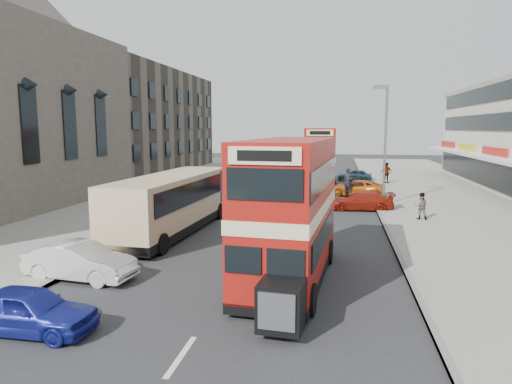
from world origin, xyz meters
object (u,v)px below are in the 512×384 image
Objects in this scene: coach at (172,201)px; bus_second at (320,158)px; street_lamp at (384,136)px; car_left_near at (28,310)px; car_left_front at (80,261)px; car_right_a at (361,201)px; pedestrian_near at (421,206)px; cyclist at (348,187)px; bus_main at (290,210)px; car_right_b at (355,188)px; car_right_c at (355,175)px; pedestrian_far at (386,173)px.

bus_second is at bearing 73.65° from coach.
car_left_near is at bearing -116.83° from street_lamp.
car_left_front is 18.87m from car_right_a.
cyclist is (-3.94, 8.34, -0.08)m from pedestrian_near.
bus_second is at bearing -85.56° from bus_main.
street_lamp reaches higher than car_left_front.
pedestrian_near reaches higher than car_right_b.
car_left_front is 1.76× the size of cyclist.
car_left_front reaches higher than car_right_c.
car_right_b is (-0.15, 6.33, 0.02)m from car_right_a.
car_right_c is (-1.32, 15.16, -4.20)m from street_lamp.
street_lamp reaches higher than bus_main.
street_lamp is 17.02m from bus_main.
car_right_a is 6.33m from car_right_b.
coach reaches higher than car_left_front.
cyclist is (-2.21, 3.57, -3.94)m from street_lamp.
car_right_b is 2.34× the size of pedestrian_far.
pedestrian_near is at bearing -113.61° from pedestrian_far.
cyclist is at bearing 59.04° from coach.
car_right_b is 2.91× the size of pedestrian_near.
car_right_c is at bearing -77.29° from pedestrian_near.
pedestrian_far is at bearing 52.51° from car_right_c.
car_right_b is at bearing 179.23° from car_right_a.
pedestrian_near is 0.68× the size of cyclist.
car_left_near is 27.77m from car_right_b.
pedestrian_near is (12.60, 16.72, 0.31)m from car_left_near.
car_left_front is 32.93m from pedestrian_far.
car_right_b is at bearing -93.61° from bus_main.
street_lamp is 6.38m from pedestrian_near.
bus_main is 4.59× the size of pedestrian_far.
pedestrian_far reaches higher than car_right_b.
bus_main is 13.18m from pedestrian_near.
car_right_c is (3.26, 31.40, -1.94)m from bus_main.
car_right_b is (9.67, 14.57, -1.00)m from coach.
coach is 5.45× the size of pedestrian_far.
bus_main reaches higher than pedestrian_near.
car_right_a is (-1.47, -1.64, -4.18)m from street_lamp.
bus_second is 11.46m from car_right_a.
car_left_front is 2.08× the size of pedestrian_far.
bus_main reaches higher than car_left_front.
cyclist is at bearing -18.31° from car_left_near.
street_lamp is at bearing -54.76° from cyclist.
car_right_b is at bearing -66.53° from pedestrian_near.
pedestrian_far is at bearing -85.32° from pedestrian_near.
bus_second is 4.09× the size of cyclist.
car_left_front is 0.96× the size of car_right_a.
car_right_a is 4.48m from pedestrian_near.
bus_main is at bearing -93.34° from cyclist.
street_lamp reaches higher than car_right_b.
bus_main is 9.28m from coach.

